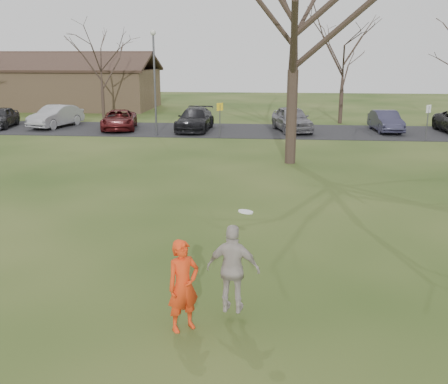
{
  "coord_description": "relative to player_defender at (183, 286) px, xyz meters",
  "views": [
    {
      "loc": [
        1.21,
        -8.42,
        4.87
      ],
      "look_at": [
        0.0,
        4.0,
        1.5
      ],
      "focal_mm": 41.05,
      "sensor_mm": 36.0,
      "label": 1
    }
  ],
  "objects": [
    {
      "name": "ground",
      "position": [
        0.33,
        0.12,
        -0.86
      ],
      "size": [
        120.0,
        120.0,
        0.0
      ],
      "primitive_type": "plane",
      "color": "#1E380F",
      "rests_on": "ground"
    },
    {
      "name": "parking_strip",
      "position": [
        0.33,
        25.12,
        -0.84
      ],
      "size": [
        62.0,
        6.5,
        0.04
      ],
      "primitive_type": "cube",
      "color": "black",
      "rests_on": "ground"
    },
    {
      "name": "player_defender",
      "position": [
        0.0,
        0.0,
        0.0
      ],
      "size": [
        0.75,
        0.71,
        1.72
      ],
      "primitive_type": "imported",
      "rotation": [
        0.0,
        0.0,
        0.68
      ],
      "color": "red",
      "rests_on": "ground"
    },
    {
      "name": "car_0",
      "position": [
        -16.97,
        24.93,
        -0.13
      ],
      "size": [
        2.27,
        4.25,
        1.37
      ],
      "primitive_type": "imported",
      "rotation": [
        0.0,
        0.0,
        0.17
      ],
      "color": "#252528",
      "rests_on": "parking_strip"
    },
    {
      "name": "car_1",
      "position": [
        -13.29,
        25.46,
        -0.08
      ],
      "size": [
        2.57,
        4.7,
        1.47
      ],
      "primitive_type": "imported",
      "rotation": [
        0.0,
        0.0,
        -0.24
      ],
      "color": "#949499",
      "rests_on": "parking_strip"
    },
    {
      "name": "car_2",
      "position": [
        -8.65,
        24.77,
        -0.18
      ],
      "size": [
        2.99,
        4.9,
        1.27
      ],
      "primitive_type": "imported",
      "rotation": [
        0.0,
        0.0,
        0.21
      ],
      "color": "#511314",
      "rests_on": "parking_strip"
    },
    {
      "name": "car_3",
      "position": [
        -3.59,
        24.81,
        -0.1
      ],
      "size": [
        2.16,
        4.99,
        1.43
      ],
      "primitive_type": "imported",
      "rotation": [
        0.0,
        0.0,
        -0.03
      ],
      "color": "black",
      "rests_on": "parking_strip"
    },
    {
      "name": "car_4",
      "position": [
        2.7,
        25.07,
        -0.03
      ],
      "size": [
        2.93,
        4.96,
        1.58
      ],
      "primitive_type": "imported",
      "rotation": [
        0.0,
        0.0,
        0.24
      ],
      "color": "slate",
      "rests_on": "parking_strip"
    },
    {
      "name": "car_5",
      "position": [
        8.71,
        25.49,
        -0.15
      ],
      "size": [
        1.71,
        4.14,
        1.33
      ],
      "primitive_type": "imported",
      "rotation": [
        0.0,
        0.0,
        0.07
      ],
      "color": "#2E2D43",
      "rests_on": "parking_strip"
    },
    {
      "name": "catching_play",
      "position": [
        0.87,
        0.41,
        0.19
      ],
      "size": [
        1.04,
        0.53,
        2.0
      ],
      "color": "#B1A69F",
      "rests_on": "ground"
    },
    {
      "name": "building",
      "position": [
        -19.67,
        38.12,
        1.07
      ],
      "size": [
        20.6,
        8.5,
        5.14
      ],
      "color": "#8C6D4C",
      "rests_on": "ground"
    },
    {
      "name": "lamp_post",
      "position": [
        -5.67,
        22.62,
        3.11
      ],
      "size": [
        0.34,
        0.34,
        6.27
      ],
      "color": "#47474C",
      "rests_on": "ground"
    },
    {
      "name": "sign_yellow",
      "position": [
        -1.67,
        22.12,
        0.59
      ],
      "size": [
        0.35,
        0.35,
        2.08
      ],
      "color": "#47474C",
      "rests_on": "ground"
    },
    {
      "name": "sign_white",
      "position": [
        10.33,
        22.12,
        0.59
      ],
      "size": [
        0.35,
        0.35,
        2.08
      ],
      "color": "#47474C",
      "rests_on": "ground"
    },
    {
      "name": "big_tree",
      "position": [
        2.33,
        15.12,
        6.14
      ],
      "size": [
        9.0,
        9.0,
        14.0
      ],
      "primitive_type": null,
      "color": "#352821",
      "rests_on": "ground"
    },
    {
      "name": "small_tree_row",
      "position": [
        4.72,
        30.18,
        3.04
      ],
      "size": [
        55.0,
        5.9,
        8.5
      ],
      "color": "#352821",
      "rests_on": "ground"
    }
  ]
}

